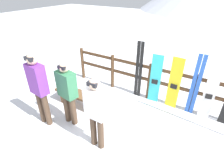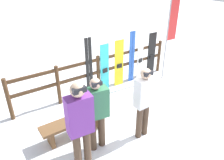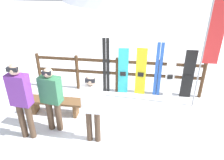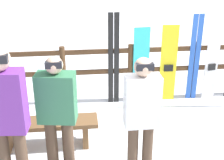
# 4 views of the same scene
# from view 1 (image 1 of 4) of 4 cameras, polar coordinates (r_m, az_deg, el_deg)

# --- Properties ---
(ground_plane) EXTENTS (40.00, 40.00, 0.00)m
(ground_plane) POSITION_cam_1_polar(r_m,az_deg,el_deg) (4.03, 1.30, -18.62)
(ground_plane) COLOR white
(fence) EXTENTS (4.95, 0.10, 1.09)m
(fence) POSITION_cam_1_polar(r_m,az_deg,el_deg) (4.99, 12.14, 0.49)
(fence) COLOR #4C331E
(fence) RESTS_ON ground
(bench) EXTENTS (1.45, 0.36, 0.42)m
(bench) POSITION_cam_1_polar(r_m,az_deg,el_deg) (4.78, -10.65, -5.36)
(bench) COLOR brown
(bench) RESTS_ON ground
(person_white) EXTENTS (0.40, 0.22, 1.59)m
(person_white) POSITION_cam_1_polar(r_m,az_deg,el_deg) (3.29, -5.31, -9.73)
(person_white) COLOR #4C3828
(person_white) RESTS_ON ground
(person_plaid_green) EXTENTS (0.48, 0.31, 1.56)m
(person_plaid_green) POSITION_cam_1_polar(r_m,az_deg,el_deg) (4.00, -14.38, -3.41)
(person_plaid_green) COLOR #4C3828
(person_plaid_green) RESTS_ON ground
(person_purple) EXTENTS (0.44, 0.26, 1.78)m
(person_purple) POSITION_cam_1_polar(r_m,az_deg,el_deg) (4.09, -22.89, -1.67)
(person_purple) COLOR #4C3828
(person_purple) RESTS_ON ground
(ski_pair_black) EXTENTS (0.19, 0.02, 1.67)m
(ski_pair_black) POSITION_cam_1_polar(r_m,az_deg,el_deg) (4.95, 8.74, 3.09)
(ski_pair_black) COLOR black
(ski_pair_black) RESTS_ON ground
(snowboard_cyan) EXTENTS (0.29, 0.07, 1.40)m
(snowboard_cyan) POSITION_cam_1_polar(r_m,az_deg,el_deg) (4.87, 13.94, 0.21)
(snowboard_cyan) COLOR #2DBFCC
(snowboard_cyan) RESTS_ON ground
(snowboard_yellow) EXTENTS (0.30, 0.07, 1.43)m
(snowboard_yellow) POSITION_cam_1_polar(r_m,az_deg,el_deg) (4.77, 19.69, -1.18)
(snowboard_yellow) COLOR yellow
(snowboard_yellow) RESTS_ON ground
(ski_pair_blue) EXTENTS (0.19, 0.02, 1.61)m
(ski_pair_blue) POSITION_cam_1_polar(r_m,az_deg,el_deg) (4.68, 25.56, -1.69)
(ski_pair_blue) COLOR blue
(ski_pair_blue) RESTS_ON ground
(snowboard_white) EXTENTS (0.26, 0.09, 1.40)m
(snowboard_white) POSITION_cam_1_polar(r_m,az_deg,el_deg) (4.73, 29.26, -3.93)
(snowboard_white) COLOR white
(snowboard_white) RESTS_ON ground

